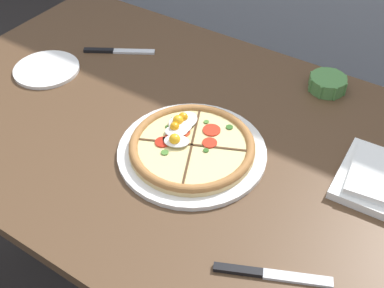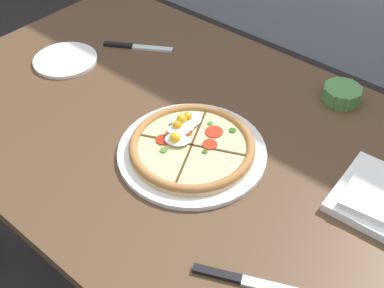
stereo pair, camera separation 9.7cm
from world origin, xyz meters
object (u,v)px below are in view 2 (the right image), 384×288
object	(u,v)px
pizza	(192,147)
knife_main	(250,282)
dining_table	(202,166)
ramekin_bowl	(342,93)
knife_spare	(137,47)
side_saucer	(66,60)

from	to	relation	value
pizza	knife_main	world-z (taller)	pizza
dining_table	ramekin_bowl	world-z (taller)	ramekin_bowl
dining_table	knife_spare	distance (m)	0.46
knife_main	knife_spare	xyz separation A→B (m)	(-0.72, 0.43, 0.00)
pizza	ramekin_bowl	size ratio (longest dim) A/B	3.31
side_saucer	dining_table	bearing A→B (deg)	-0.07
knife_main	side_saucer	distance (m)	0.86
knife_spare	ramekin_bowl	bearing A→B (deg)	-15.43
ramekin_bowl	knife_spare	bearing A→B (deg)	-164.45
knife_main	knife_spare	world-z (taller)	same
knife_main	knife_spare	size ratio (longest dim) A/B	1.08
dining_table	ramekin_bowl	size ratio (longest dim) A/B	14.92
side_saucer	ramekin_bowl	bearing A→B (deg)	26.66
pizza	knife_spare	world-z (taller)	pizza
knife_main	side_saucer	bearing A→B (deg)	138.76
knife_main	side_saucer	size ratio (longest dim) A/B	1.11
pizza	ramekin_bowl	bearing A→B (deg)	67.40
pizza	knife_spare	bearing A→B (deg)	150.09
knife_spare	side_saucer	xyz separation A→B (m)	(-0.11, -0.18, 0.00)
ramekin_bowl	knife_main	bearing A→B (deg)	-77.69
dining_table	side_saucer	xyz separation A→B (m)	(-0.51, 0.00, 0.10)
knife_main	knife_spare	bearing A→B (deg)	124.38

